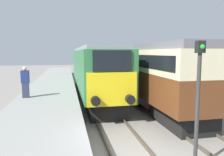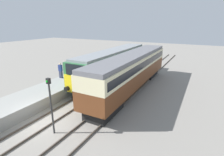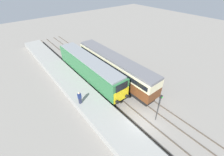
% 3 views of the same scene
% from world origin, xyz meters
% --- Properties ---
extents(ground_plane, '(120.00, 120.00, 0.00)m').
position_xyz_m(ground_plane, '(0.00, 0.00, 0.00)').
color(ground_plane, gray).
extents(platform_left, '(3.50, 50.00, 1.04)m').
position_xyz_m(platform_left, '(-3.30, 8.00, 0.52)').
color(platform_left, gray).
rests_on(platform_left, ground_plane).
extents(rails_near_track, '(1.51, 60.00, 0.14)m').
position_xyz_m(rails_near_track, '(0.00, 5.00, 0.07)').
color(rails_near_track, '#4C4238').
rests_on(rails_near_track, ground_plane).
extents(rails_far_track, '(1.50, 60.00, 0.14)m').
position_xyz_m(rails_far_track, '(3.40, 5.00, 0.07)').
color(rails_far_track, '#4C4238').
rests_on(rails_far_track, ground_plane).
extents(locomotive, '(2.70, 15.99, 4.02)m').
position_xyz_m(locomotive, '(0.00, 11.64, 2.26)').
color(locomotive, black).
rests_on(locomotive, ground_plane).
extents(passenger_carriage, '(2.75, 16.74, 4.13)m').
position_xyz_m(passenger_carriage, '(3.40, 9.49, 2.49)').
color(passenger_carriage, black).
rests_on(passenger_carriage, ground_plane).
extents(person_on_platform, '(0.44, 0.26, 1.80)m').
position_xyz_m(person_on_platform, '(-4.48, 6.71, 1.94)').
color(person_on_platform, '#2D334C').
rests_on(person_on_platform, platform_left).
extents(signal_post, '(0.24, 0.28, 3.96)m').
position_xyz_m(signal_post, '(1.70, -0.62, 2.35)').
color(signal_post, '#333333').
rests_on(signal_post, ground_plane).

